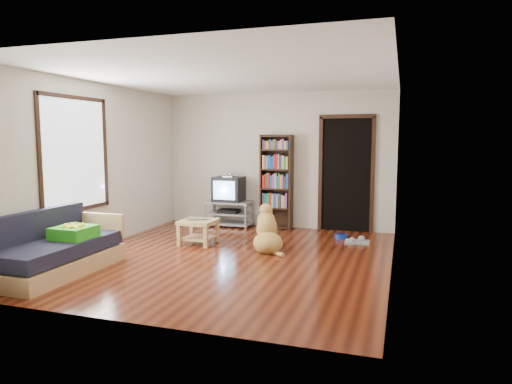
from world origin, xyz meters
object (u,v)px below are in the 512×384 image
(coffee_table, at_px, (198,227))
(tv_stand, at_px, (229,213))
(crt_tv, at_px, (229,189))
(sofa, at_px, (56,253))
(dog_bowl, at_px, (341,236))
(grey_rag, at_px, (357,242))
(green_cushion, at_px, (74,232))
(dog, at_px, (267,233))
(bookshelf, at_px, (277,177))
(laptop, at_px, (197,219))

(coffee_table, bearing_deg, tv_stand, 92.93)
(crt_tv, xyz_separation_m, sofa, (-0.97, -3.65, -0.48))
(dog_bowl, xyz_separation_m, grey_rag, (0.30, -0.25, -0.03))
(grey_rag, distance_m, sofa, 4.59)
(green_cushion, distance_m, crt_tv, 3.57)
(dog_bowl, height_order, sofa, sofa)
(grey_rag, height_order, tv_stand, tv_stand)
(crt_tv, height_order, sofa, crt_tv)
(green_cushion, distance_m, dog_bowl, 4.33)
(dog_bowl, distance_m, crt_tv, 2.43)
(dog_bowl, bearing_deg, tv_stand, 168.30)
(green_cushion, xyz_separation_m, dog, (2.13, 1.79, -0.23))
(sofa, xyz_separation_m, dog, (2.25, 1.98, 0.01))
(green_cushion, height_order, grey_rag, green_cushion)
(dog_bowl, bearing_deg, bookshelf, 156.87)
(grey_rag, xyz_separation_m, tv_stand, (-2.57, 0.72, 0.25))
(green_cushion, xyz_separation_m, grey_rag, (3.42, 2.71, -0.48))
(crt_tv, xyz_separation_m, dog, (1.28, -1.67, -0.48))
(green_cushion, distance_m, dog, 2.79)
(green_cushion, xyz_separation_m, dog_bowl, (3.12, 2.96, -0.46))
(green_cushion, height_order, laptop, green_cushion)
(green_cushion, relative_size, grey_rag, 1.19)
(green_cushion, distance_m, tv_stand, 3.55)
(grey_rag, relative_size, dog, 0.49)
(dog_bowl, relative_size, crt_tv, 0.38)
(crt_tv, relative_size, coffee_table, 1.05)
(laptop, xyz_separation_m, sofa, (-1.06, -2.01, -0.15))
(laptop, xyz_separation_m, grey_rag, (2.49, 0.90, -0.40))
(grey_rag, xyz_separation_m, sofa, (-3.54, -2.91, 0.25))
(bookshelf, height_order, sofa, bookshelf)
(green_cushion, bearing_deg, dog, 40.51)
(laptop, relative_size, coffee_table, 0.65)
(grey_rag, distance_m, dog, 1.61)
(dog_bowl, relative_size, sofa, 0.12)
(crt_tv, bearing_deg, tv_stand, -90.00)
(tv_stand, distance_m, dog, 2.09)
(coffee_table, bearing_deg, grey_rag, 19.22)
(dog_bowl, distance_m, coffee_table, 2.47)
(dog_bowl, distance_m, grey_rag, 0.39)
(bookshelf, bearing_deg, tv_stand, -174.37)
(laptop, height_order, coffee_table, laptop)
(green_cushion, bearing_deg, crt_tv, 76.71)
(bookshelf, bearing_deg, green_cushion, -117.03)
(crt_tv, bearing_deg, laptop, -87.16)
(tv_stand, relative_size, coffee_table, 1.64)
(green_cushion, xyz_separation_m, coffee_table, (0.93, 1.85, -0.22))
(grey_rag, xyz_separation_m, crt_tv, (-2.57, 0.74, 0.73))
(tv_stand, xyz_separation_m, sofa, (-0.97, -3.63, -0.01))
(laptop, xyz_separation_m, dog, (1.20, -0.03, -0.15))
(tv_stand, bearing_deg, dog, -52.14)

